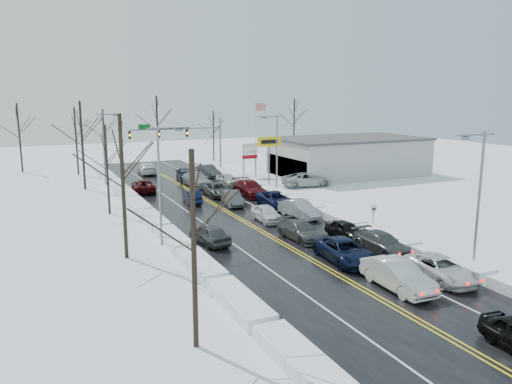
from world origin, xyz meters
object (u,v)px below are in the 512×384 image
tires_plus_sign (269,145)px  flagpole (256,129)px  traffic_signal_mast (187,136)px  dealership_building (348,156)px  oncoming_car_0 (192,203)px

tires_plus_sign → flagpole: size_ratio=0.60×
flagpole → tires_plus_sign: bearing=-108.4°
traffic_signal_mast → tires_plus_sign: 13.92m
dealership_building → oncoming_car_0: bearing=-161.4°
dealership_building → flagpole: bearing=126.3°
traffic_signal_mast → tires_plus_sign: traffic_signal_mast is taller
tires_plus_sign → oncoming_car_0: (-12.36, -6.71, -4.99)m
traffic_signal_mast → dealership_building: traffic_signal_mast is taller
traffic_signal_mast → oncoming_car_0: size_ratio=3.21×
tires_plus_sign → dealership_building: (13.48, 2.01, -2.34)m
traffic_signal_mast → dealership_building: bearing=-25.9°
flagpole → dealership_building: bearing=-53.7°
flagpole → oncoming_car_0: 27.46m
traffic_signal_mast → dealership_building: size_ratio=0.65×
traffic_signal_mast → tires_plus_sign: size_ratio=2.21×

